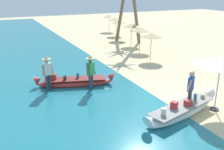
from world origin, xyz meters
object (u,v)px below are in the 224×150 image
object	(u,v)px
boat_white_foreground	(182,110)
boat_red_midground	(75,82)
patio_umbrella_large	(221,61)
person_vendor_assistant	(48,72)
person_vendor_hatted	(91,71)
person_tourist_customer	(190,88)

from	to	relation	value
boat_white_foreground	boat_red_midground	distance (m)	5.71
boat_white_foreground	patio_umbrella_large	bearing A→B (deg)	-3.74
person_vendor_assistant	patio_umbrella_large	bearing A→B (deg)	-40.39
boat_white_foreground	person_vendor_assistant	bearing A→B (deg)	130.68
patio_umbrella_large	person_vendor_hatted	bearing A→B (deg)	133.38
boat_red_midground	person_vendor_assistant	xyz separation A→B (m)	(-1.34, -0.06, 0.78)
boat_white_foreground	boat_red_midground	size ratio (longest dim) A/B	1.04
person_vendor_hatted	person_tourist_customer	xyz separation A→B (m)	(2.98, -3.69, -0.08)
boat_red_midground	person_vendor_hatted	world-z (taller)	person_vendor_hatted
boat_red_midground	person_tourist_customer	world-z (taller)	person_tourist_customer
boat_red_midground	patio_umbrella_large	xyz separation A→B (m)	(4.52, -5.05, 1.86)
person_tourist_customer	person_vendor_assistant	size ratio (longest dim) A/B	0.94
person_tourist_customer	patio_umbrella_large	world-z (taller)	patio_umbrella_large
person_vendor_assistant	patio_umbrella_large	distance (m)	7.78
person_vendor_assistant	person_tourist_customer	bearing A→B (deg)	-42.58
boat_red_midground	person_vendor_hatted	distance (m)	1.30
boat_white_foreground	boat_red_midground	world-z (taller)	boat_white_foreground
boat_white_foreground	person_vendor_assistant	size ratio (longest dim) A/B	2.32
boat_red_midground	person_vendor_assistant	bearing A→B (deg)	-177.46
person_vendor_assistant	patio_umbrella_large	world-z (taller)	patio_umbrella_large
person_vendor_hatted	person_vendor_assistant	xyz separation A→B (m)	(-1.92, 0.81, -0.00)
boat_red_midground	person_vendor_assistant	world-z (taller)	person_vendor_assistant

